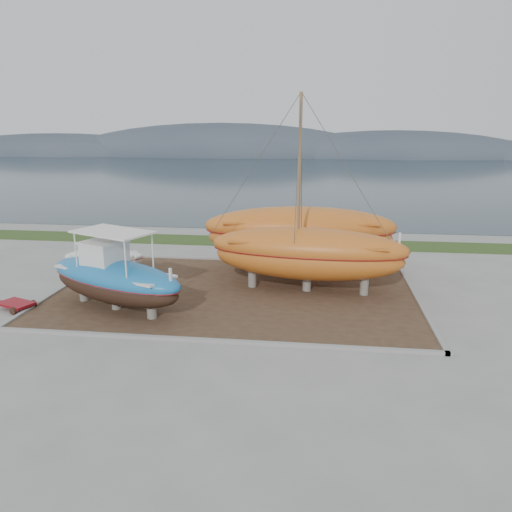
% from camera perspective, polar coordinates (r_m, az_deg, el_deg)
% --- Properties ---
extents(ground, '(140.00, 140.00, 0.00)m').
position_cam_1_polar(ground, '(22.09, -4.13, -7.57)').
color(ground, gray).
rests_on(ground, ground).
extents(dirt_patch, '(18.00, 12.00, 0.06)m').
position_cam_1_polar(dirt_patch, '(25.76, -2.40, -4.16)').
color(dirt_patch, '#422D1E').
rests_on(dirt_patch, ground).
extents(curb_frame, '(18.60, 12.60, 0.15)m').
position_cam_1_polar(curb_frame, '(25.74, -2.40, -4.07)').
color(curb_frame, gray).
rests_on(curb_frame, ground).
extents(grass_strip, '(44.00, 3.00, 0.08)m').
position_cam_1_polar(grass_strip, '(36.71, 0.57, 1.63)').
color(grass_strip, '#284219').
rests_on(grass_strip, ground).
extents(sea, '(260.00, 100.00, 0.04)m').
position_cam_1_polar(sea, '(90.50, 4.63, 9.40)').
color(sea, '#1B2D37').
rests_on(sea, ground).
extents(mountain_ridge, '(200.00, 36.00, 20.00)m').
position_cam_1_polar(mountain_ridge, '(145.32, 5.69, 11.38)').
color(mountain_ridge, '#333D49').
rests_on(mountain_ridge, ground).
extents(blue_caique, '(7.99, 5.34, 3.70)m').
position_cam_1_polar(blue_caique, '(23.76, -15.92, -1.61)').
color(blue_caique, '#1D72B4').
rests_on(blue_caique, dirt_patch).
extents(white_dinghy, '(4.72, 2.26, 1.37)m').
position_cam_1_polar(white_dinghy, '(30.08, -16.92, -0.60)').
color(white_dinghy, silver).
rests_on(white_dinghy, dirt_patch).
extents(orange_sailboat, '(10.30, 3.94, 9.83)m').
position_cam_1_polar(orange_sailboat, '(24.94, 6.10, 6.84)').
color(orange_sailboat, '#C1611D').
rests_on(orange_sailboat, dirt_patch).
extents(orange_bare_hull, '(11.34, 4.04, 3.66)m').
position_cam_1_polar(orange_bare_hull, '(29.23, 5.02, 1.88)').
color(orange_bare_hull, '#C1611D').
rests_on(orange_bare_hull, dirt_patch).
extents(red_trailer, '(2.67, 1.98, 0.34)m').
position_cam_1_polar(red_trailer, '(26.02, -25.70, -5.15)').
color(red_trailer, maroon).
rests_on(red_trailer, ground).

